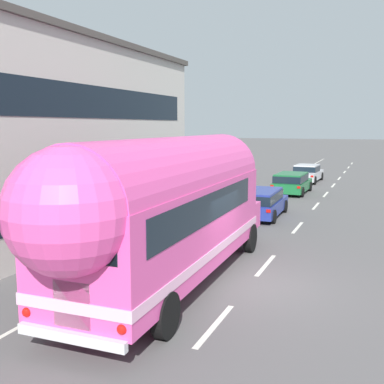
# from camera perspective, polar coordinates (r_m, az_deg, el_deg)

# --- Properties ---
(ground_plane) EXTENTS (300.00, 300.00, 0.00)m
(ground_plane) POSITION_cam_1_polar(r_m,az_deg,el_deg) (13.29, 7.15, -11.28)
(ground_plane) COLOR #565454
(lane_markings) EXTENTS (4.12, 80.00, 0.01)m
(lane_markings) POSITION_cam_1_polar(r_m,az_deg,el_deg) (26.28, 8.81, -1.56)
(lane_markings) COLOR silver
(lane_markings) RESTS_ON ground
(painted_bus) EXTENTS (2.76, 11.72, 4.12)m
(painted_bus) POSITION_cam_1_polar(r_m,az_deg,el_deg) (12.22, -3.21, -1.78)
(painted_bus) COLOR #EA4C9E
(painted_bus) RESTS_ON ground
(car_lead) EXTENTS (2.02, 4.41, 1.37)m
(car_lead) POSITION_cam_1_polar(r_m,az_deg,el_deg) (22.56, 8.50, -1.14)
(car_lead) COLOR navy
(car_lead) RESTS_ON ground
(car_second) EXTENTS (2.08, 4.42, 1.37)m
(car_second) POSITION_cam_1_polar(r_m,az_deg,el_deg) (30.80, 12.24, 1.24)
(car_second) COLOR #196633
(car_second) RESTS_ON ground
(car_third) EXTENTS (2.11, 4.73, 1.37)m
(car_third) POSITION_cam_1_polar(r_m,az_deg,el_deg) (37.67, 14.05, 2.36)
(car_third) COLOR silver
(car_third) RESTS_ON ground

